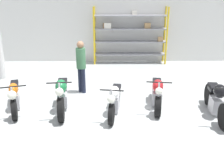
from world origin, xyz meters
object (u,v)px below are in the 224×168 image
object	(u,v)px
motorcycle_orange	(15,96)
motorcycle_green	(62,95)
motorcycle_white	(115,99)
shelving_rack	(130,34)
motorcycle_black	(217,100)
motorcycle_red	(157,93)
person_browsing	(81,63)

from	to	relation	value
motorcycle_orange	motorcycle_green	size ratio (longest dim) A/B	0.96
motorcycle_white	shelving_rack	bearing A→B (deg)	179.73
motorcycle_green	motorcycle_black	distance (m)	4.37
motorcycle_white	motorcycle_red	world-z (taller)	motorcycle_red
shelving_rack	motorcycle_red	world-z (taller)	shelving_rack
shelving_rack	motorcycle_white	bearing A→B (deg)	-98.67
shelving_rack	person_browsing	bearing A→B (deg)	-116.03
motorcycle_white	motorcycle_red	distance (m)	1.36
shelving_rack	motorcycle_orange	bearing A→B (deg)	-125.18
shelving_rack	motorcycle_red	distance (m)	5.35
shelving_rack	motorcycle_green	distance (m)	6.06
shelving_rack	motorcycle_black	distance (m)	6.27
motorcycle_red	person_browsing	world-z (taller)	person_browsing
motorcycle_green	motorcycle_orange	bearing A→B (deg)	-100.66
shelving_rack	motorcycle_white	distance (m)	5.84
shelving_rack	motorcycle_orange	xyz separation A→B (m)	(-3.80, -5.39, -1.00)
motorcycle_red	motorcycle_green	bearing A→B (deg)	-76.86
motorcycle_green	motorcycle_red	bearing A→B (deg)	88.33
motorcycle_orange	motorcycle_black	distance (m)	5.78
motorcycle_green	motorcycle_black	world-z (taller)	motorcycle_green
motorcycle_white	motorcycle_orange	bearing A→B (deg)	-87.36
person_browsing	motorcycle_red	bearing A→B (deg)	103.41
motorcycle_red	person_browsing	distance (m)	2.75
shelving_rack	motorcycle_red	bearing A→B (deg)	-85.45
shelving_rack	motorcycle_black	xyz separation A→B (m)	(1.96, -5.88, -0.97)
motorcycle_white	motorcycle_black	size ratio (longest dim) A/B	0.92
motorcycle_red	motorcycle_orange	bearing A→B (deg)	-79.86
motorcycle_white	motorcycle_black	world-z (taller)	motorcycle_black
motorcycle_green	motorcycle_white	bearing A→B (deg)	75.86
motorcycle_orange	motorcycle_green	distance (m)	1.42
motorcycle_white	motorcycle_black	bearing A→B (deg)	94.48
motorcycle_red	motorcycle_black	xyz separation A→B (m)	(1.54, -0.64, 0.03)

